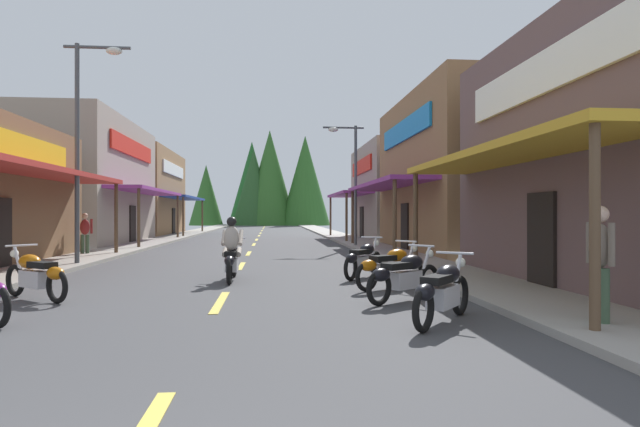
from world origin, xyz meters
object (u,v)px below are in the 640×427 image
motorcycle_parked_left_2 (36,274)px  rider_cruising_lead (232,254)px  streetlamp_right (350,168)px  pedestrian_browsing (85,231)px  motorcycle_parked_right_1 (404,275)px  pedestrian_by_shop (600,258)px  motorcycle_parked_right_0 (442,291)px  motorcycle_parked_right_3 (363,259)px  motorcycle_parked_right_2 (390,266)px  streetlamp_left (86,124)px

motorcycle_parked_left_2 → rider_cruising_lead: size_ratio=0.81×
streetlamp_right → motorcycle_parked_left_2: size_ratio=3.46×
rider_cruising_lead → pedestrian_browsing: size_ratio=1.28×
motorcycle_parked_right_1 → pedestrian_by_shop: pedestrian_by_shop is taller
motorcycle_parked_right_0 → motorcycle_parked_right_3: same height
streetlamp_right → motorcycle_parked_right_2: (-1.22, -14.08, -3.41)m
motorcycle_parked_right_2 → motorcycle_parked_right_3: bearing=62.4°
motorcycle_parked_right_1 → pedestrian_by_shop: bearing=-89.0°
streetlamp_left → rider_cruising_lead: (4.76, -3.89, -3.77)m
streetlamp_left → motorcycle_parked_right_2: streetlamp_left is taller
motorcycle_parked_right_3 → rider_cruising_lead: rider_cruising_lead is taller
streetlamp_right → pedestrian_by_shop: streetlamp_right is taller
streetlamp_left → motorcycle_parked_right_2: 10.74m
motorcycle_parked_right_0 → pedestrian_by_shop: size_ratio=0.98×
motorcycle_parked_left_2 → rider_cruising_lead: (3.49, 2.52, 0.17)m
pedestrian_by_shop → pedestrian_browsing: (-11.76, 13.94, -0.05)m
streetlamp_left → motorcycle_parked_right_0: 12.98m
motorcycle_parked_left_2 → motorcycle_parked_right_0: bearing=-162.8°
pedestrian_browsing → motorcycle_parked_right_2: bearing=42.0°
motorcycle_parked_right_2 → pedestrian_by_shop: bearing=-99.8°
streetlamp_right → rider_cruising_lead: streetlamp_right is taller
streetlamp_right → pedestrian_by_shop: size_ratio=3.41×
motorcycle_parked_right_0 → streetlamp_right: bearing=35.1°
motorcycle_parked_right_3 → streetlamp_left: bearing=101.3°
rider_cruising_lead → streetlamp_right: bearing=-20.7°
motorcycle_parked_right_2 → streetlamp_right: bearing=50.3°
motorcycle_parked_right_2 → motorcycle_parked_left_2: same height
motorcycle_parked_right_2 → motorcycle_parked_right_3: 1.97m
pedestrian_browsing → rider_cruising_lead: bearing=34.5°
motorcycle_parked_right_1 → motorcycle_parked_right_2: bearing=48.5°
pedestrian_browsing → motorcycle_parked_right_1: bearing=37.1°
motorcycle_parked_right_2 → pedestrian_browsing: bearing=100.6°
motorcycle_parked_left_2 → streetlamp_left: bearing=-39.8°
motorcycle_parked_right_1 → rider_cruising_lead: bearing=98.4°
motorcycle_parked_right_0 → pedestrian_by_shop: 2.22m
streetlamp_right → motorcycle_parked_right_1: bearing=-94.8°
motorcycle_parked_right_1 → pedestrian_browsing: size_ratio=1.05×
motorcycle_parked_right_1 → pedestrian_browsing: 14.85m
streetlamp_left → rider_cruising_lead: size_ratio=3.23×
streetlamp_right → motorcycle_parked_right_0: bearing=-94.1°
motorcycle_parked_right_0 → motorcycle_parked_right_3: 5.62m
rider_cruising_lead → pedestrian_by_shop: size_ratio=1.22×
pedestrian_browsing → motorcycle_parked_right_3: bearing=47.7°
streetlamp_left → pedestrian_by_shop: bearing=-43.7°
streetlamp_left → motorcycle_parked_left_2: (1.27, -6.40, -3.93)m
motorcycle_parked_right_0 → rider_cruising_lead: (-3.51, 5.31, 0.17)m
pedestrian_browsing → motorcycle_parked_right_0: bearing=32.8°
streetlamp_left → streetlamp_right: 12.81m
rider_cruising_lead → pedestrian_by_shop: pedestrian_by_shop is taller
streetlamp_left → pedestrian_by_shop: streetlamp_left is taller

